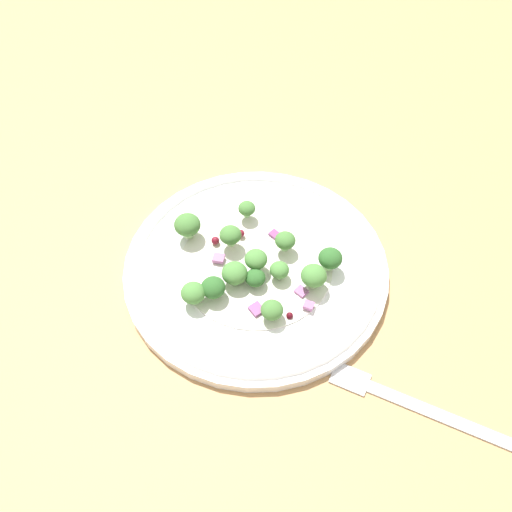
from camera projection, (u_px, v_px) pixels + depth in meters
ground_plane at (247, 299)px, 61.02cm from camera, size 180.00×180.00×2.00cm
plate at (256, 266)px, 61.40cm from camera, size 28.91×28.91×1.70cm
dressing_pool at (256, 264)px, 61.05cm from camera, size 16.77×16.77×0.20cm
broccoli_floret_0 at (272, 310)px, 55.73cm from camera, size 2.28×2.28×2.31cm
broccoli_floret_1 at (214, 290)px, 57.02cm from camera, size 2.54×2.54×2.57cm
broccoli_floret_2 at (281, 273)px, 58.51cm from camera, size 2.07×2.07×2.10cm
broccoli_floret_3 at (330, 259)px, 59.07cm from camera, size 2.57×2.57×2.61cm
broccoli_floret_4 at (256, 260)px, 58.99cm from camera, size 2.44×2.44×2.47cm
broccoli_floret_5 at (314, 276)px, 57.57cm from camera, size 2.72×2.72×2.75cm
broccoli_floret_6 at (235, 273)px, 58.16cm from camera, size 2.72×2.72×2.76cm
broccoli_floret_7 at (187, 225)px, 61.67cm from camera, size 2.95×2.95×2.98cm
broccoli_floret_8 at (256, 279)px, 58.32cm from camera, size 2.14×2.14×2.17cm
broccoli_floret_9 at (247, 209)px, 63.61cm from camera, size 1.98×1.98×2.00cm
broccoli_floret_10 at (233, 235)px, 60.84cm from camera, size 2.42×2.42×2.45cm
broccoli_floret_11 at (285, 241)px, 60.61cm from camera, size 2.26×2.26×2.29cm
broccoli_floret_12 at (194, 295)px, 56.62cm from camera, size 2.53×2.53×2.57cm
cranberry_0 at (241, 233)px, 62.78cm from camera, size 0.81×0.81×0.81cm
cranberry_1 at (215, 241)px, 62.25cm from camera, size 0.90×0.90×0.90cm
cranberry_2 at (290, 316)px, 56.71cm from camera, size 0.72×0.72×0.72cm
onion_bit_0 at (236, 273)px, 60.11cm from camera, size 1.36×1.23×0.45cm
onion_bit_1 at (256, 310)px, 57.22cm from camera, size 1.64×1.71×0.58cm
onion_bit_2 at (276, 235)px, 63.18cm from camera, size 1.50×1.67×0.47cm
onion_bit_3 at (219, 258)px, 60.79cm from camera, size 1.62×1.57×0.49cm
onion_bit_4 at (301, 292)px, 58.54cm from camera, size 1.52×1.58×0.38cm
onion_bit_5 at (309, 305)px, 57.16cm from camera, size 1.38×1.37×0.48cm
fork at (414, 404)px, 52.39cm from camera, size 14.69×14.15×0.50cm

